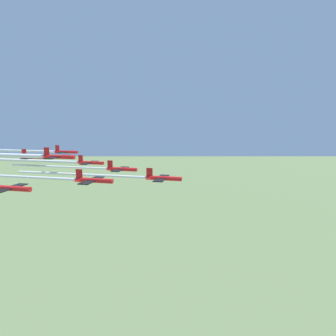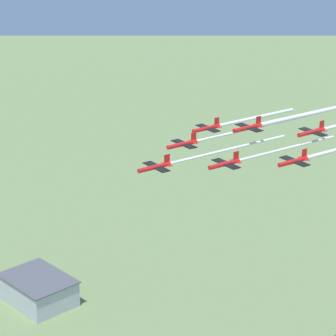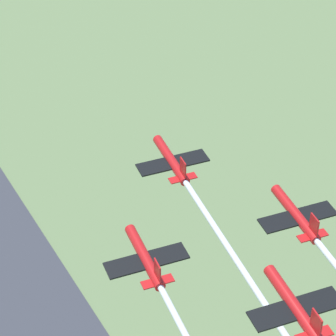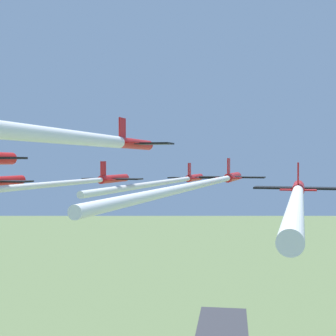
{
  "view_description": "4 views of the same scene",
  "coord_description": "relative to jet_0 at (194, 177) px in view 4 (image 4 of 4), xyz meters",
  "views": [
    {
      "loc": [
        85.82,
        -18.5,
        129.27
      ],
      "look_at": [
        11.34,
        -24.17,
        116.12
      ],
      "focal_mm": 28.0,
      "sensor_mm": 36.0,
      "label": 1
    },
    {
      "loc": [
        -137.73,
        109.99,
        187.48
      ],
      "look_at": [
        11.65,
        -28.93,
        112.72
      ],
      "focal_mm": 85.0,
      "sensor_mm": 36.0,
      "label": 2
    },
    {
      "loc": [
        -28.02,
        -99.37,
        177.06
      ],
      "look_at": [
        12.03,
        -26.47,
        113.32
      ],
      "focal_mm": 85.0,
      "sensor_mm": 36.0,
      "label": 3
    },
    {
      "loc": [
        21.34,
        -114.26,
        116.56
      ],
      "look_at": [
        8.21,
        -26.49,
        115.31
      ],
      "focal_mm": 50.0,
      "sensor_mm": 36.0,
      "label": 4
    }
  ],
  "objects": [
    {
      "name": "smoke_trail_4",
      "position": [
        -7.4,
        -55.79,
        5.21
      ],
      "size": [
        6.17,
        36.9,
        1.31
      ],
      "rotation": [
        0.0,
        0.0,
        6.15
      ],
      "color": "white"
    },
    {
      "name": "jet_4",
      "position": [
        -4.34,
        -32.71,
        5.26
      ],
      "size": [
        9.92,
        10.4,
        3.47
      ],
      "rotation": [
        0.0,
        0.0,
        6.15
      ],
      "color": "red"
    },
    {
      "name": "jet_0",
      "position": [
        0.0,
        0.0,
        0.0
      ],
      "size": [
        9.92,
        10.4,
        3.47
      ],
      "rotation": [
        0.0,
        0.0,
        6.15
      ],
      "color": "red"
    },
    {
      "name": "smoke_trail_2",
      "position": [
        3.8,
        -45.15,
        0.7
      ],
      "size": [
        6.78,
        45.71,
        0.74
      ],
      "rotation": [
        0.0,
        0.0,
        6.15
      ],
      "color": "white"
    },
    {
      "name": "smoke_trail_5",
      "position": [
        12.19,
        -55.71,
        0.12
      ],
      "size": [
        5.21,
        31.6,
        1.04
      ],
      "rotation": [
        0.0,
        0.0,
        6.15
      ],
      "color": "white"
    },
    {
      "name": "smoke_trail_1",
      "position": [
        -14.87,
        -38.3,
        0.25
      ],
      "size": [
        5.61,
        37.11,
        0.71
      ],
      "rotation": [
        0.0,
        0.0,
        6.15
      ],
      "color": "white"
    },
    {
      "name": "jet_1",
      "position": [
        -11.79,
        -15.08,
        0.3
      ],
      "size": [
        9.92,
        10.4,
        3.47
      ],
      "rotation": [
        0.0,
        0.0,
        6.15
      ],
      "color": "red"
    },
    {
      "name": "smoke_trail_0",
      "position": [
        -3.43,
        -25.85,
        -0.05
      ],
      "size": [
        6.34,
        42.38,
        0.74
      ],
      "rotation": [
        0.0,
        0.0,
        6.15
      ],
      "color": "white"
    },
    {
      "name": "jet_5",
      "position": [
        14.9,
        -35.27,
        0.17
      ],
      "size": [
        9.92,
        10.4,
        3.47
      ],
      "rotation": [
        0.0,
        0.0,
        6.15
      ],
      "color": "red"
    },
    {
      "name": "jet_2",
      "position": [
        7.45,
        -17.63,
        0.75
      ],
      "size": [
        9.92,
        10.4,
        3.47
      ],
      "rotation": [
        0.0,
        0.0,
        6.15
      ],
      "color": "red"
    }
  ]
}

